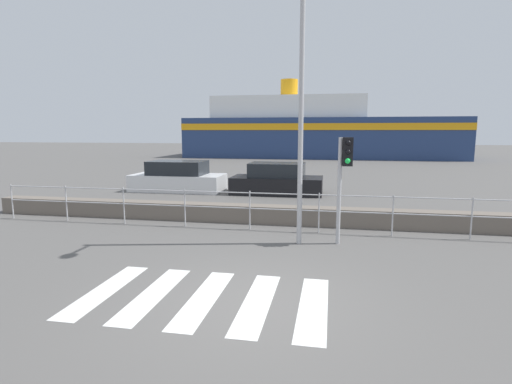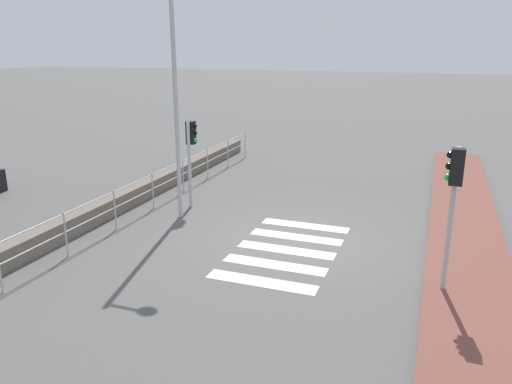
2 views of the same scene
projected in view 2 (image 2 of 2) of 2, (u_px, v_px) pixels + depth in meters
The scene contains 8 objects.
ground_plane at pixel (295, 239), 12.78m from camera, with size 160.00×160.00×0.00m, color #565451.
sidewalk_brick at pixel (467, 260), 11.42m from camera, with size 24.00×1.80×0.12m.
crosswalk at pixel (286, 250), 12.09m from camera, with size 4.05×2.40×0.01m.
seawall at pixel (110, 206), 14.55m from camera, with size 19.17×0.55×0.53m.
harbor_fence at pixel (135, 193), 14.13m from camera, with size 17.29×0.04×1.10m.
traffic_light_near at pixel (453, 190), 9.29m from camera, with size 0.34×0.32×2.99m.
traffic_light_far at pixel (191, 145), 14.87m from camera, with size 0.34×0.32×2.60m.
streetlamp at pixel (181, 70), 13.18m from camera, with size 0.32×1.13×6.77m.
Camera 2 is at (-11.52, -3.16, 4.80)m, focal length 35.00 mm.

